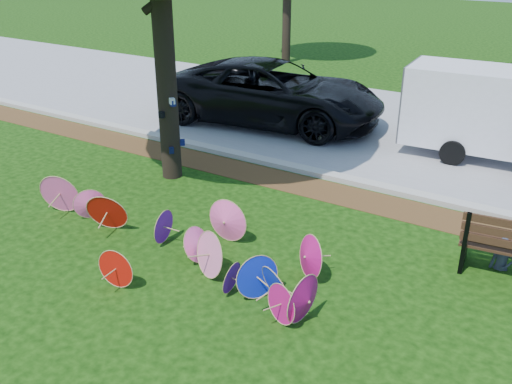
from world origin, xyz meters
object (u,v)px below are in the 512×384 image
Objects in this scene: person_left at (506,241)px; parasol_pile at (190,242)px; cargo_trailer at (465,106)px; black_van at (272,93)px.

parasol_pile is at bearing -159.85° from person_left.
cargo_trailer is 2.51× the size of person_left.
parasol_pile is 5.87× the size of person_left.
parasol_pile is at bearing -111.94° from cargo_trailer.
parasol_pile is 2.34× the size of cargo_trailer.
black_van is 8.74m from person_left.
person_left is (7.26, -4.86, -0.35)m from black_van.
person_left reaches higher than parasol_pile.
parasol_pile is 8.10m from cargo_trailer.
parasol_pile is 7.90m from black_van.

